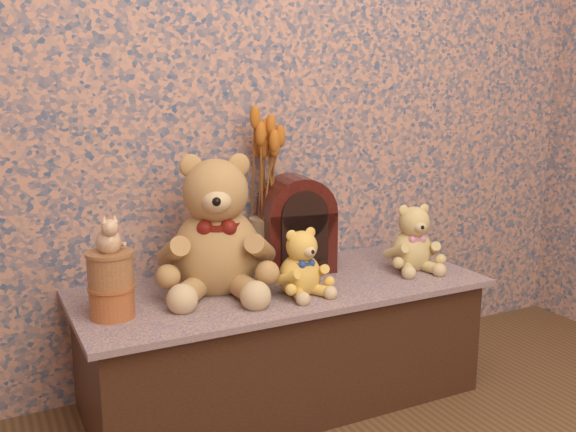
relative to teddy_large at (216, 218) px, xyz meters
name	(u,v)px	position (x,y,z in m)	size (l,w,h in m)	color
display_shelf	(281,342)	(0.20, -0.05, -0.44)	(1.34, 0.57, 0.41)	#3D467D
teddy_large	(216,218)	(0.00, 0.00, 0.00)	(0.37, 0.44, 0.47)	olive
teddy_medium	(300,259)	(0.22, -0.16, -0.12)	(0.18, 0.21, 0.23)	gold
teddy_small	(412,234)	(0.70, -0.10, -0.11)	(0.20, 0.24, 0.25)	tan
cathedral_radio	(296,223)	(0.33, 0.08, -0.07)	(0.24, 0.18, 0.34)	#350F09
ceramic_vase	(265,244)	(0.23, 0.13, -0.14)	(0.11, 0.11, 0.19)	tan
dried_stalks	(264,162)	(0.23, 0.13, 0.15)	(0.21, 0.21, 0.40)	#C3671F
biscuit_tin_lower	(112,302)	(-0.35, -0.10, -0.19)	(0.13, 0.13, 0.09)	#CE8C3C
biscuit_tin_upper	(110,270)	(-0.35, -0.10, -0.10)	(0.13, 0.13, 0.10)	tan
cat_figurine	(108,233)	(-0.35, -0.10, 0.01)	(0.08, 0.09, 0.11)	silver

